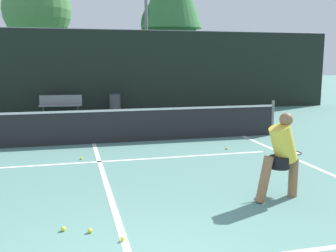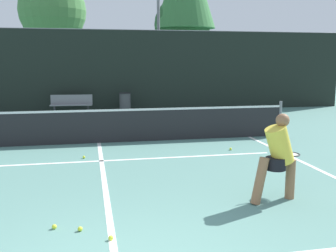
% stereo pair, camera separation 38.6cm
% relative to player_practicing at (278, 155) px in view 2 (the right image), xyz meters
% --- Properties ---
extents(court_service_line, '(8.25, 0.10, 0.01)m').
position_rel_player_practicing_xyz_m(court_service_line, '(-2.76, 3.19, -0.78)').
color(court_service_line, white).
rests_on(court_service_line, ground).
extents(court_center_mark, '(0.10, 6.99, 0.01)m').
position_rel_player_practicing_xyz_m(court_center_mark, '(-2.76, 1.75, -0.78)').
color(court_center_mark, white).
rests_on(court_center_mark, ground).
extents(court_sideline_right, '(0.10, 7.99, 0.01)m').
position_rel_player_practicing_xyz_m(court_sideline_right, '(1.75, 1.75, -0.78)').
color(court_sideline_right, white).
rests_on(court_sideline_right, ground).
extents(net, '(11.09, 0.09, 1.07)m').
position_rel_player_practicing_xyz_m(net, '(-2.76, 5.24, -0.27)').
color(net, slate).
rests_on(net, ground).
extents(fence_back, '(24.00, 0.06, 3.65)m').
position_rel_player_practicing_xyz_m(fence_back, '(-2.76, 12.03, 1.04)').
color(fence_back, black).
rests_on(fence_back, ground).
extents(player_practicing, '(1.11, 0.74, 1.46)m').
position_rel_player_practicing_xyz_m(player_practicing, '(0.00, 0.00, 0.00)').
color(player_practicing, '#8C6042').
rests_on(player_practicing, ground).
extents(tennis_ball_scattered_0, '(0.07, 0.07, 0.07)m').
position_rel_player_practicing_xyz_m(tennis_ball_scattered_0, '(-3.18, -0.58, -0.75)').
color(tennis_ball_scattered_0, '#D1E033').
rests_on(tennis_ball_scattered_0, ground).
extents(tennis_ball_scattered_1, '(0.07, 0.07, 0.07)m').
position_rel_player_practicing_xyz_m(tennis_ball_scattered_1, '(-3.16, 3.52, -0.75)').
color(tennis_ball_scattered_1, '#D1E033').
rests_on(tennis_ball_scattered_1, ground).
extents(tennis_ball_scattered_6, '(0.07, 0.07, 0.07)m').
position_rel_player_practicing_xyz_m(tennis_ball_scattered_6, '(-3.53, -0.44, -0.75)').
color(tennis_ball_scattered_6, '#D1E033').
rests_on(tennis_ball_scattered_6, ground).
extents(tennis_ball_scattered_7, '(0.07, 0.07, 0.07)m').
position_rel_player_practicing_xyz_m(tennis_ball_scattered_7, '(0.56, 3.65, -0.75)').
color(tennis_ball_scattered_7, '#D1E033').
rests_on(tennis_ball_scattered_7, ground).
extents(tennis_ball_scattered_8, '(0.07, 0.07, 0.07)m').
position_rel_player_practicing_xyz_m(tennis_ball_scattered_8, '(-2.78, -0.94, -0.75)').
color(tennis_ball_scattered_8, '#D1E033').
rests_on(tennis_ball_scattered_8, ground).
extents(courtside_bench, '(1.76, 0.51, 0.86)m').
position_rel_player_practicing_xyz_m(courtside_bench, '(-3.73, 11.25, -0.30)').
color(courtside_bench, slate).
rests_on(courtside_bench, ground).
extents(trash_bin, '(0.51, 0.51, 0.91)m').
position_rel_player_practicing_xyz_m(trash_bin, '(-1.46, 11.34, -0.32)').
color(trash_bin, '#3F3F42').
rests_on(trash_bin, ground).
extents(parked_car, '(1.70, 4.65, 1.30)m').
position_rel_player_practicing_xyz_m(parked_car, '(1.49, 14.45, -0.23)').
color(parked_car, silver).
rests_on(parked_car, ground).
extents(floodlight_mast, '(1.10, 0.24, 8.05)m').
position_rel_player_practicing_xyz_m(floodlight_mast, '(0.79, 15.61, 4.38)').
color(floodlight_mast, slate).
rests_on(floodlight_mast, ground).
extents(tree_mid, '(4.39, 4.39, 7.72)m').
position_rel_player_practicing_xyz_m(tree_mid, '(-5.18, 22.02, 4.73)').
color(tree_mid, brown).
rests_on(tree_mid, ground).
extents(tree_east, '(3.66, 3.66, 6.44)m').
position_rel_player_practicing_xyz_m(tree_east, '(3.14, 19.91, 3.82)').
color(tree_east, brown).
rests_on(tree_east, ground).
extents(building_far, '(36.00, 2.40, 4.65)m').
position_rel_player_practicing_xyz_m(building_far, '(-2.76, 30.66, 1.55)').
color(building_far, gray).
rests_on(building_far, ground).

